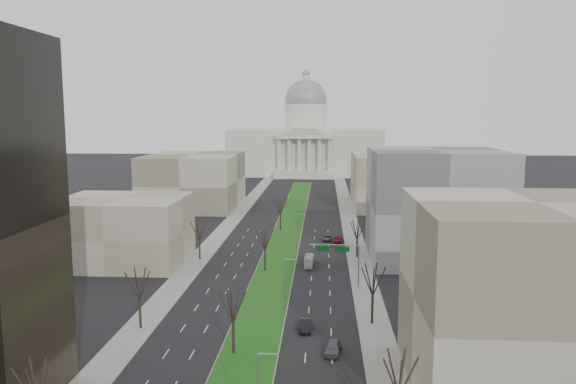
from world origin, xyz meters
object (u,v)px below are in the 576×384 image
at_px(car_grey_near, 333,347).
at_px(box_van, 309,261).
at_px(car_red, 338,240).
at_px(car_grey_far, 327,238).
at_px(car_black, 305,325).

bearing_deg(car_grey_near, box_van, 104.73).
bearing_deg(car_red, car_grey_far, 145.35).
xyz_separation_m(car_grey_far, box_van, (-4.06, -24.31, 0.39)).
bearing_deg(car_black, box_van, 90.34).
xyz_separation_m(car_black, box_van, (-0.50, 35.66, 0.25)).
xyz_separation_m(car_grey_near, car_grey_far, (-0.38, 67.79, -0.18)).
relative_size(car_grey_near, box_van, 0.65).
relative_size(car_grey_near, car_grey_far, 1.04).
xyz_separation_m(car_red, car_grey_far, (-2.57, 2.21, -0.10)).
height_order(car_grey_near, car_black, car_grey_near).
relative_size(car_red, box_van, 0.69).
relative_size(car_grey_near, car_red, 0.94).
height_order(car_grey_near, car_red, car_grey_near).
bearing_deg(car_grey_far, car_red, -37.39).
bearing_deg(car_black, car_grey_near, -63.71).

